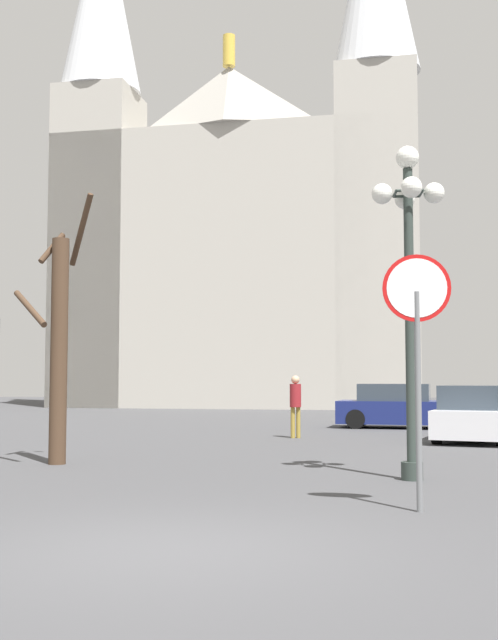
# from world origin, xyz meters

# --- Properties ---
(ground_plane) EXTENTS (120.00, 120.00, 0.00)m
(ground_plane) POSITION_xyz_m (0.00, 0.00, 0.00)
(ground_plane) COLOR #424244
(cathedral) EXTENTS (22.15, 14.70, 31.80)m
(cathedral) POSITION_xyz_m (-2.37, 39.67, 10.00)
(cathedral) COLOR #ADA89E
(cathedral) RESTS_ON ground
(stop_sign) EXTENTS (0.87, 0.08, 3.28)m
(stop_sign) POSITION_xyz_m (2.76, 2.41, 2.34)
(stop_sign) COLOR slate
(stop_sign) RESTS_ON ground
(street_lamp) EXTENTS (1.22, 1.22, 5.62)m
(street_lamp) POSITION_xyz_m (3.08, 5.55, 3.75)
(street_lamp) COLOR #2D3833
(street_lamp) RESTS_ON ground
(bare_tree) EXTENTS (1.63, 1.63, 5.38)m
(bare_tree) POSITION_xyz_m (-3.54, 7.51, 2.40)
(bare_tree) COLOR #473323
(bare_tree) RESTS_ON ground
(parked_car_near_navy) EXTENTS (4.42, 2.51, 1.48)m
(parked_car_near_navy) POSITION_xyz_m (4.46, 19.24, 0.70)
(parked_car_near_navy) COLOR navy
(parked_car_near_navy) RESTS_ON ground
(parked_car_far_white) EXTENTS (3.06, 4.71, 1.49)m
(parked_car_far_white) POSITION_xyz_m (5.86, 13.92, 0.69)
(parked_car_far_white) COLOR silver
(parked_car_far_white) RESTS_ON ground
(pedestrian_walking) EXTENTS (0.32, 0.32, 1.75)m
(pedestrian_walking) POSITION_xyz_m (1.05, 14.58, 1.06)
(pedestrian_walking) COLOR olive
(pedestrian_walking) RESTS_ON ground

